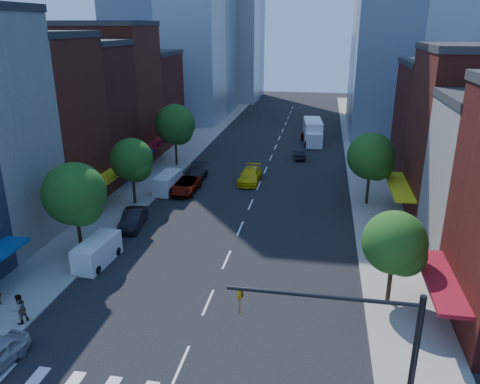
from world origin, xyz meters
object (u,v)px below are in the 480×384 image
at_px(cargo_van_far, 167,183).
at_px(pedestrian_far, 19,309).
at_px(parked_car_rear, 195,174).
at_px(cargo_van_near, 96,252).
at_px(parked_car_second, 133,219).
at_px(taxi, 250,175).
at_px(box_truck, 313,132).
at_px(traffic_car_far, 306,135).
at_px(parked_car_third, 185,185).
at_px(traffic_car_oncoming, 299,154).

height_order(cargo_van_far, pedestrian_far, pedestrian_far).
bearing_deg(parked_car_rear, cargo_van_near, -97.17).
height_order(parked_car_rear, cargo_van_near, cargo_van_near).
relative_size(parked_car_second, taxi, 0.84).
relative_size(cargo_van_far, taxi, 0.85).
bearing_deg(box_truck, pedestrian_far, -112.94).
bearing_deg(box_truck, traffic_car_far, 110.36).
relative_size(parked_car_second, cargo_van_far, 0.99).
height_order(parked_car_third, cargo_van_far, cargo_van_far).
bearing_deg(cargo_van_near, taxi, 72.38).
distance_m(cargo_van_near, pedestrian_far, 8.02).
distance_m(parked_car_rear, taxi, 6.37).
xyz_separation_m(parked_car_second, box_truck, (14.80, 35.02, 0.84)).
distance_m(taxi, pedestrian_far, 30.79).
height_order(parked_car_rear, pedestrian_far, pedestrian_far).
bearing_deg(traffic_car_oncoming, parked_car_second, 55.66).
bearing_deg(traffic_car_far, box_truck, 111.17).
xyz_separation_m(parked_car_third, pedestrian_far, (-3.00, -24.73, 0.33)).
relative_size(cargo_van_far, box_truck, 0.54).
height_order(parked_car_second, pedestrian_far, pedestrian_far).
height_order(taxi, pedestrian_far, pedestrian_far).
relative_size(box_truck, pedestrian_far, 4.58).
relative_size(parked_car_third, box_truck, 0.64).
bearing_deg(parked_car_second, parked_car_third, 70.68).
bearing_deg(pedestrian_far, traffic_car_far, -179.18).
xyz_separation_m(traffic_car_far, pedestrian_far, (-14.75, -52.22, 0.45)).
bearing_deg(box_truck, traffic_car_oncoming, -104.12).
relative_size(parked_car_third, parked_car_rear, 1.01).
relative_size(parked_car_second, cargo_van_near, 1.02).
bearing_deg(cargo_van_near, traffic_car_far, 76.43).
height_order(parked_car_rear, box_truck, box_truck).
bearing_deg(traffic_car_far, parked_car_rear, 58.90).
relative_size(parked_car_rear, traffic_car_oncoming, 1.37).
bearing_deg(box_truck, parked_car_third, -122.24).
xyz_separation_m(cargo_van_far, pedestrian_far, (-1.00, -24.62, 0.12)).
height_order(traffic_car_oncoming, traffic_car_far, traffic_car_oncoming).
height_order(parked_car_third, pedestrian_far, pedestrian_far).
distance_m(traffic_car_oncoming, pedestrian_far, 43.06).
relative_size(parked_car_second, traffic_car_oncoming, 1.18).
height_order(box_truck, pedestrian_far, box_truck).
bearing_deg(traffic_car_oncoming, taxi, 59.23).
xyz_separation_m(cargo_van_near, pedestrian_far, (-0.99, -7.96, 0.15)).
bearing_deg(taxi, traffic_car_far, 77.14).
relative_size(cargo_van_near, traffic_car_oncoming, 1.15).
xyz_separation_m(taxi, pedestrian_far, (-9.34, -29.34, 0.29)).
relative_size(parked_car_third, cargo_van_far, 1.17).
relative_size(traffic_car_far, box_truck, 0.44).
bearing_deg(traffic_car_oncoming, traffic_car_far, -98.73).
xyz_separation_m(traffic_car_oncoming, box_truck, (1.45, 9.45, 0.96)).
distance_m(cargo_van_far, pedestrian_far, 24.64).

